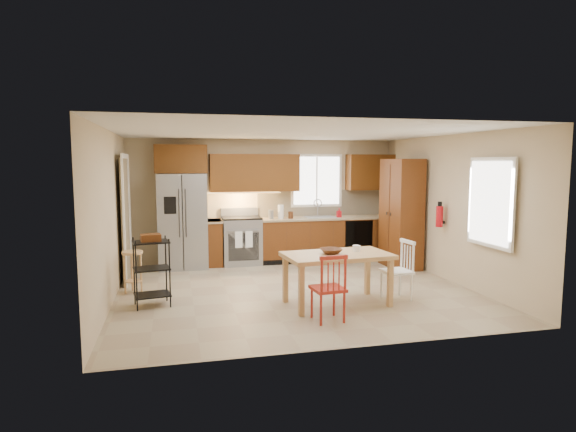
% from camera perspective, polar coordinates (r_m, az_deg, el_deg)
% --- Properties ---
extents(floor, '(5.50, 5.50, 0.00)m').
position_cam_1_polar(floor, '(7.80, 0.78, -8.74)').
color(floor, tan).
rests_on(floor, ground).
extents(ceiling, '(5.50, 5.00, 0.02)m').
position_cam_1_polar(ceiling, '(7.54, 0.81, 9.91)').
color(ceiling, silver).
rests_on(ceiling, ground).
extents(wall_back, '(5.50, 0.02, 2.50)m').
position_cam_1_polar(wall_back, '(10.00, -2.71, 1.87)').
color(wall_back, '#CCB793').
rests_on(wall_back, ground).
extents(wall_front, '(5.50, 0.02, 2.50)m').
position_cam_1_polar(wall_front, '(5.20, 7.55, -2.36)').
color(wall_front, '#CCB793').
rests_on(wall_front, ground).
extents(wall_left, '(0.02, 5.00, 2.50)m').
position_cam_1_polar(wall_left, '(7.40, -20.33, -0.11)').
color(wall_left, '#CCB793').
rests_on(wall_left, ground).
extents(wall_right, '(0.02, 5.00, 2.50)m').
position_cam_1_polar(wall_right, '(8.66, 18.73, 0.84)').
color(wall_right, '#CCB793').
rests_on(wall_right, ground).
extents(refrigerator, '(0.92, 0.75, 1.82)m').
position_cam_1_polar(refrigerator, '(9.49, -12.41, -0.58)').
color(refrigerator, gray).
rests_on(refrigerator, floor).
extents(range_stove, '(0.76, 0.63, 0.92)m').
position_cam_1_polar(range_stove, '(9.70, -5.53, -2.99)').
color(range_stove, gray).
rests_on(range_stove, floor).
extents(base_cabinet_narrow, '(0.30, 0.60, 0.90)m').
position_cam_1_polar(base_cabinet_narrow, '(9.66, -8.78, -3.14)').
color(base_cabinet_narrow, '#5A2D10').
rests_on(base_cabinet_narrow, floor).
extents(base_cabinet_run, '(2.92, 0.60, 0.90)m').
position_cam_1_polar(base_cabinet_run, '(10.13, 4.83, -2.65)').
color(base_cabinet_run, '#5A2D10').
rests_on(base_cabinet_run, floor).
extents(dishwasher, '(0.60, 0.02, 0.78)m').
position_cam_1_polar(dishwasher, '(10.05, 8.39, -2.76)').
color(dishwasher, black).
rests_on(dishwasher, floor).
extents(backsplash, '(2.92, 0.03, 0.55)m').
position_cam_1_polar(backsplash, '(10.31, 4.38, 1.58)').
color(backsplash, beige).
rests_on(backsplash, wall_back).
extents(upper_over_fridge, '(1.00, 0.35, 0.55)m').
position_cam_1_polar(upper_over_fridge, '(9.63, -12.60, 6.61)').
color(upper_over_fridge, '#5E340F').
rests_on(upper_over_fridge, wall_back).
extents(upper_left_block, '(1.80, 0.35, 0.75)m').
position_cam_1_polar(upper_left_block, '(9.76, -3.98, 5.13)').
color(upper_left_block, '#5E340F').
rests_on(upper_left_block, wall_back).
extents(upper_right_block, '(1.00, 0.35, 0.75)m').
position_cam_1_polar(upper_right_block, '(10.46, 9.71, 5.14)').
color(upper_right_block, '#5E340F').
rests_on(upper_right_block, wall_back).
extents(window_back, '(1.12, 0.04, 1.12)m').
position_cam_1_polar(window_back, '(10.22, 3.39, 4.21)').
color(window_back, white).
rests_on(window_back, wall_back).
extents(sink, '(0.62, 0.46, 0.16)m').
position_cam_1_polar(sink, '(10.01, 3.82, -0.37)').
color(sink, gray).
rests_on(sink, base_cabinet_run).
extents(undercab_glow, '(1.60, 0.30, 0.01)m').
position_cam_1_polar(undercab_glow, '(9.71, -5.69, 2.77)').
color(undercab_glow, '#FFBF66').
rests_on(undercab_glow, wall_back).
extents(soap_bottle, '(0.09, 0.09, 0.19)m').
position_cam_1_polar(soap_bottle, '(10.02, 6.07, 0.39)').
color(soap_bottle, '#B30C15').
rests_on(soap_bottle, base_cabinet_run).
extents(paper_towel, '(0.12, 0.12, 0.28)m').
position_cam_1_polar(paper_towel, '(9.73, -0.87, 0.51)').
color(paper_towel, white).
rests_on(paper_towel, base_cabinet_run).
extents(canister_steel, '(0.11, 0.11, 0.18)m').
position_cam_1_polar(canister_steel, '(9.69, -2.02, 0.19)').
color(canister_steel, gray).
rests_on(canister_steel, base_cabinet_run).
extents(canister_wood, '(0.10, 0.10, 0.14)m').
position_cam_1_polar(canister_wood, '(9.75, 0.31, 0.11)').
color(canister_wood, '#532B16').
rests_on(canister_wood, base_cabinet_run).
extents(pantry, '(0.50, 0.95, 2.10)m').
position_cam_1_polar(pantry, '(9.56, 13.25, 0.30)').
color(pantry, '#5A2D10').
rests_on(pantry, floor).
extents(fire_extinguisher, '(0.12, 0.12, 0.36)m').
position_cam_1_polar(fire_extinguisher, '(8.74, 17.51, -0.06)').
color(fire_extinguisher, '#B30C15').
rests_on(fire_extinguisher, wall_right).
extents(window_right, '(0.04, 1.02, 1.32)m').
position_cam_1_polar(window_right, '(7.66, 22.90, 1.49)').
color(window_right, white).
rests_on(window_right, wall_right).
extents(doorway, '(0.04, 0.95, 2.10)m').
position_cam_1_polar(doorway, '(8.70, -18.73, -0.46)').
color(doorway, '#8C7A59').
rests_on(doorway, wall_left).
extents(dining_table, '(1.56, 0.97, 0.73)m').
position_cam_1_polar(dining_table, '(6.98, 5.82, -7.50)').
color(dining_table, tan).
rests_on(dining_table, floor).
extents(chair_red, '(0.45, 0.45, 0.88)m').
position_cam_1_polar(chair_red, '(6.26, 4.74, -8.42)').
color(chair_red, '#A9261A').
rests_on(chair_red, floor).
extents(chair_white, '(0.45, 0.45, 0.88)m').
position_cam_1_polar(chair_white, '(7.37, 12.74, -6.29)').
color(chair_white, white).
rests_on(chair_white, floor).
extents(table_bowl, '(0.33, 0.33, 0.07)m').
position_cam_1_polar(table_bowl, '(6.87, 5.12, -4.53)').
color(table_bowl, '#532B16').
rests_on(table_bowl, dining_table).
extents(table_jar, '(0.11, 0.11, 0.12)m').
position_cam_1_polar(table_jar, '(7.09, 8.11, -3.99)').
color(table_jar, white).
rests_on(table_jar, dining_table).
extents(bar_stool, '(0.33, 0.33, 0.66)m').
position_cam_1_polar(bar_stool, '(7.94, -17.90, -6.33)').
color(bar_stool, tan).
rests_on(bar_stool, floor).
extents(utility_cart, '(0.54, 0.45, 0.98)m').
position_cam_1_polar(utility_cart, '(7.11, -15.85, -6.42)').
color(utility_cart, black).
rests_on(utility_cart, floor).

